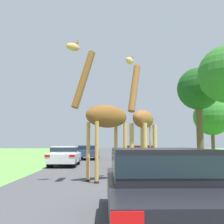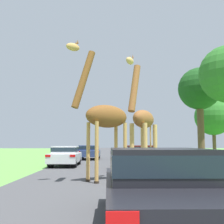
# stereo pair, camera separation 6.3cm
# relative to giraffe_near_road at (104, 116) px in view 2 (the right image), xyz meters

# --- Properties ---
(road) EXTENTS (7.16, 120.00, 0.00)m
(road) POSITION_rel_giraffe_near_road_xyz_m (0.07, 20.33, -2.58)
(road) COLOR #424244
(road) RESTS_ON ground
(giraffe_near_road) EXTENTS (2.61, 1.99, 5.43)m
(giraffe_near_road) POSITION_rel_giraffe_near_road_xyz_m (0.00, 0.00, 0.00)
(giraffe_near_road) COLOR tan
(giraffe_near_road) RESTS_ON ground
(giraffe_companion) EXTENTS (1.73, 2.55, 5.26)m
(giraffe_companion) POSITION_rel_giraffe_near_road_xyz_m (1.74, 1.55, -0.15)
(giraffe_companion) COLOR tan
(giraffe_companion) RESTS_ON ground
(car_lead_maroon) EXTENTS (1.82, 4.64, 1.38)m
(car_lead_maroon) POSITION_rel_giraffe_near_road_xyz_m (1.03, -6.03, -1.85)
(car_lead_maroon) COLOR black
(car_lead_maroon) RESTS_ON ground
(car_queue_right) EXTENTS (1.99, 4.52, 1.28)m
(car_queue_right) POSITION_rel_giraffe_near_road_xyz_m (-1.56, 15.16, -1.88)
(car_queue_right) COLOR navy
(car_queue_right) RESTS_ON ground
(car_queue_left) EXTENTS (1.78, 4.37, 1.35)m
(car_queue_left) POSITION_rel_giraffe_near_road_xyz_m (2.11, 5.76, -1.86)
(car_queue_left) COLOR #561914
(car_queue_left) RESTS_ON ground
(car_far_ahead) EXTENTS (1.76, 4.18, 1.28)m
(car_far_ahead) POSITION_rel_giraffe_near_road_xyz_m (-2.61, 7.48, -1.89)
(car_far_ahead) COLOR silver
(car_far_ahead) RESTS_ON ground
(tree_left_edge) EXTENTS (3.88, 3.88, 8.43)m
(tree_left_edge) POSITION_rel_giraffe_near_road_xyz_m (8.63, 14.16, 3.78)
(tree_left_edge) COLOR brown
(tree_left_edge) RESTS_ON ground
(tree_centre_back) EXTENTS (4.43, 4.43, 6.86)m
(tree_centre_back) POSITION_rel_giraffe_near_road_xyz_m (12.86, 22.11, 2.04)
(tree_centre_back) COLOR brown
(tree_centre_back) RESTS_ON ground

